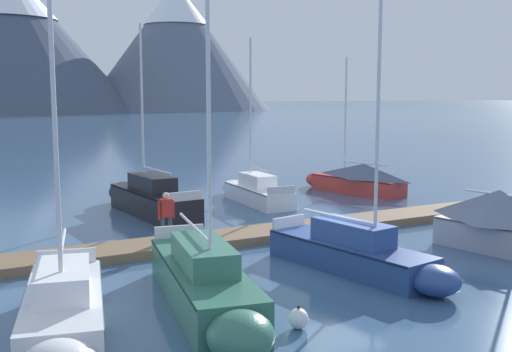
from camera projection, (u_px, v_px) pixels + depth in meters
ground_plane at (335, 262)px, 19.40m from camera, size 700.00×700.00×0.00m
mountain_central_massif at (5, 34)px, 175.77m from camera, size 73.36×73.36×42.26m
mountain_shoulder_ridge at (176, 45)px, 197.84m from camera, size 59.42×59.42×39.90m
dock at (278, 232)px, 23.00m from camera, size 21.07×3.51×0.30m
sailboat_nearest_berth at (63, 313)px, 13.20m from camera, size 2.43×6.04×7.66m
sailboat_second_berth at (207, 285)px, 14.97m from camera, size 2.35×7.40×8.39m
sailboat_mid_dock_port at (148, 198)px, 27.26m from camera, size 2.65×7.67×8.23m
sailboat_mid_dock_starboard at (359, 254)px, 18.18m from camera, size 2.89×6.71×8.08m
sailboat_far_berth at (253, 190)px, 30.20m from camera, size 1.58×6.28×7.89m
sailboat_end_of_dock at (356, 178)px, 33.00m from camera, size 3.27×6.28×7.15m
person_on_dock at (166, 214)px, 20.71m from camera, size 0.59×0.27×1.69m
mooring_buoy_channel_marker at (298, 319)px, 13.92m from camera, size 0.47×0.47×0.55m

